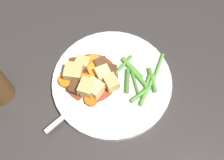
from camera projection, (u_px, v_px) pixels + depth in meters
name	position (u px, v px, depth m)	size (l,w,h in m)	color
ground_plane	(112.00, 83.00, 0.57)	(3.00, 3.00, 0.00)	#383330
dinner_plate	(112.00, 82.00, 0.56)	(0.26, 0.26, 0.02)	white
stew_sauce	(91.00, 79.00, 0.55)	(0.12, 0.12, 0.00)	#93381E
carrot_slice_0	(94.00, 62.00, 0.57)	(0.04, 0.04, 0.01)	orange
carrot_slice_1	(91.00, 81.00, 0.55)	(0.03, 0.03, 0.01)	orange
carrot_slice_2	(91.00, 100.00, 0.53)	(0.03, 0.03, 0.01)	orange
carrot_slice_3	(67.00, 80.00, 0.55)	(0.03, 0.03, 0.01)	orange
carrot_slice_4	(95.00, 70.00, 0.56)	(0.03, 0.03, 0.01)	orange
carrot_slice_5	(96.00, 85.00, 0.55)	(0.03, 0.03, 0.01)	orange
carrot_slice_6	(83.00, 79.00, 0.55)	(0.03, 0.03, 0.01)	orange
potato_chunk_0	(83.00, 63.00, 0.56)	(0.03, 0.02, 0.02)	#DBBC6B
potato_chunk_1	(74.00, 74.00, 0.54)	(0.04, 0.04, 0.03)	#DBBC6B
potato_chunk_2	(87.00, 88.00, 0.53)	(0.03, 0.03, 0.03)	#DBBC6B
potato_chunk_3	(103.00, 74.00, 0.55)	(0.03, 0.03, 0.02)	#EAD68C
potato_chunk_4	(111.00, 83.00, 0.54)	(0.03, 0.03, 0.03)	#DBBC6B
potato_chunk_5	(94.00, 89.00, 0.53)	(0.03, 0.03, 0.03)	#EAD68C
meat_chunk_0	(102.00, 64.00, 0.56)	(0.02, 0.03, 0.02)	brown
meat_chunk_1	(109.00, 71.00, 0.55)	(0.02, 0.03, 0.02)	#56331E
meat_chunk_2	(75.00, 65.00, 0.56)	(0.02, 0.03, 0.02)	#56331E
meat_chunk_3	(76.00, 88.00, 0.54)	(0.03, 0.03, 0.02)	#56331E
meat_chunk_4	(79.00, 70.00, 0.55)	(0.03, 0.02, 0.02)	brown
green_bean_0	(127.00, 82.00, 0.55)	(0.01, 0.01, 0.06)	#4C8E33
green_bean_1	(148.00, 90.00, 0.54)	(0.01, 0.01, 0.07)	#66AD42
green_bean_2	(134.00, 72.00, 0.56)	(0.01, 0.01, 0.08)	#66AD42
green_bean_3	(134.00, 79.00, 0.55)	(0.01, 0.01, 0.07)	#599E38
green_bean_4	(123.00, 65.00, 0.57)	(0.01, 0.01, 0.06)	#599E38
green_bean_5	(152.00, 80.00, 0.55)	(0.01, 0.01, 0.06)	#599E38
green_bean_6	(158.00, 69.00, 0.56)	(0.01, 0.01, 0.08)	#66AD42
green_bean_7	(133.00, 67.00, 0.57)	(0.01, 0.01, 0.06)	#66AD42
green_bean_8	(141.00, 94.00, 0.54)	(0.01, 0.01, 0.05)	#599E38
green_bean_9	(146.00, 88.00, 0.54)	(0.01, 0.01, 0.08)	#66AD42
fork	(82.00, 101.00, 0.53)	(0.12, 0.14, 0.00)	silver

